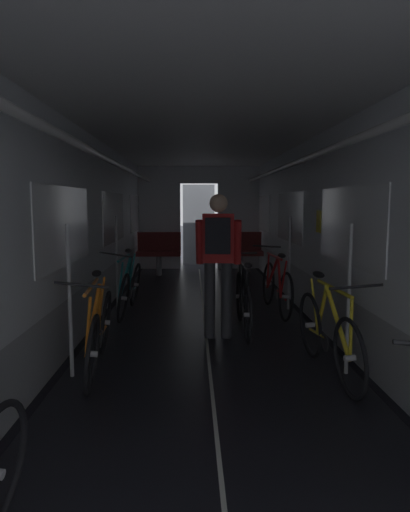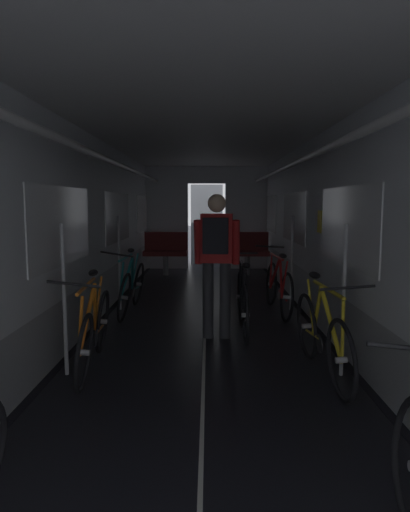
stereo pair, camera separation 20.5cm
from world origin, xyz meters
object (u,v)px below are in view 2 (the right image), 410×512
object	(u,v)px
bench_seat_far_right	(247,249)
person_cyclist_aisle	(217,252)
bicycle_orange	(94,330)
bicycle_yellow	(322,335)
bicycle_black_in_aisle	(243,301)
bicycle_red	(278,287)
bicycle_teal	(131,287)
bench_seat_far_left	(166,249)

from	to	relation	value
bench_seat_far_right	person_cyclist_aisle	distance (m)	4.89
bicycle_orange	bicycle_yellow	bearing A→B (deg)	-4.62
bicycle_black_in_aisle	bench_seat_far_right	bearing A→B (deg)	84.58
bicycle_orange	bicycle_red	distance (m)	3.08
bicycle_red	bench_seat_far_right	bearing A→B (deg)	92.48
bicycle_red	bicycle_teal	size ratio (longest dim) A/B	1.00
bicycle_teal	bench_seat_far_left	bearing A→B (deg)	87.35
bench_seat_far_left	bicycle_teal	bearing A→B (deg)	-92.65
bicycle_teal	person_cyclist_aisle	size ratio (longest dim) A/B	1.01
bicycle_orange	bench_seat_far_left	bearing A→B (deg)	88.58
bicycle_black_in_aisle	person_cyclist_aisle	bearing A→B (deg)	-140.81
bicycle_yellow	bicycle_black_in_aisle	world-z (taller)	bicycle_yellow
bench_seat_far_right	bicycle_red	distance (m)	3.58
bicycle_orange	bicycle_red	bearing A→B (deg)	47.05
bicycle_teal	bicycle_black_in_aisle	xyz separation A→B (m)	(1.53, -0.98, 0.00)
bicycle_red	person_cyclist_aisle	size ratio (longest dim) A/B	1.00
person_cyclist_aisle	bicycle_black_in_aisle	distance (m)	0.76
bicycle_black_in_aisle	bicycle_orange	bearing A→B (deg)	-139.82
bicycle_orange	bicycle_red	world-z (taller)	bicycle_orange
person_cyclist_aisle	bicycle_orange	bearing A→B (deg)	-139.56
bicycle_red	bicycle_black_in_aisle	size ratio (longest dim) A/B	1.00
bicycle_red	person_cyclist_aisle	distance (m)	1.67
bench_seat_far_right	bicycle_red	world-z (taller)	bench_seat_far_right
bench_seat_far_left	bicycle_orange	size ratio (longest dim) A/B	0.58
bench_seat_far_right	bicycle_orange	world-z (taller)	same
bicycle_yellow	bicycle_black_in_aisle	xyz separation A→B (m)	(-0.61, 1.45, 0.00)
bench_seat_far_right	bench_seat_far_left	bearing A→B (deg)	180.00
bicycle_yellow	bicycle_red	distance (m)	2.43
bicycle_black_in_aisle	bench_seat_far_left	bearing A→B (deg)	106.75
bench_seat_far_left	bench_seat_far_right	world-z (taller)	same
bench_seat_far_right	bicycle_teal	xyz separation A→B (m)	(-1.97, -3.56, -0.19)
bench_seat_far_right	person_cyclist_aisle	size ratio (longest dim) A/B	0.58
bicycle_orange	person_cyclist_aisle	world-z (taller)	person_cyclist_aisle
bench_seat_far_left	person_cyclist_aisle	size ratio (longest dim) A/B	0.58
bicycle_black_in_aisle	bicycle_red	bearing A→B (deg)	59.04
bench_seat_far_left	bicycle_black_in_aisle	world-z (taller)	bench_seat_far_left
bicycle_orange	bicycle_teal	distance (m)	2.26
bench_seat_far_right	bicycle_teal	bearing A→B (deg)	-118.87
bicycle_orange	bicycle_black_in_aisle	distance (m)	1.98
bicycle_orange	bicycle_black_in_aisle	bearing A→B (deg)	40.18
bicycle_yellow	person_cyclist_aisle	xyz separation A→B (m)	(-0.94, 1.18, 0.63)
bench_seat_far_left	bench_seat_far_right	distance (m)	1.80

